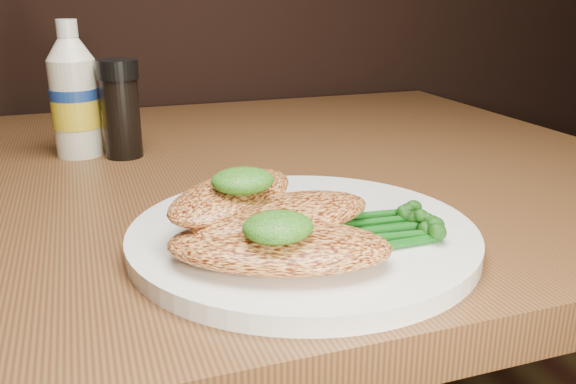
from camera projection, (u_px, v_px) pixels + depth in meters
name	position (u px, v px, depth m)	size (l,w,h in m)	color
plate	(303.00, 235.00, 0.49)	(0.28, 0.28, 0.01)	white
chicken_front	(279.00, 246.00, 0.42)	(0.16, 0.09, 0.03)	#F19C4C
chicken_mid	(283.00, 215.00, 0.46)	(0.15, 0.07, 0.02)	#F19C4C
chicken_back	(232.00, 195.00, 0.48)	(0.14, 0.07, 0.02)	#F19C4C
pesto_front	(278.00, 227.00, 0.41)	(0.05, 0.05, 0.02)	#143508
pesto_back	(243.00, 181.00, 0.46)	(0.05, 0.04, 0.02)	#143508
broccolini_bundle	(373.00, 224.00, 0.47)	(0.14, 0.11, 0.02)	#125414
mayo_bottle	(74.00, 89.00, 0.73)	(0.06, 0.06, 0.16)	#E9E5C5
pepper_grinder	(121.00, 109.00, 0.73)	(0.05, 0.05, 0.12)	black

